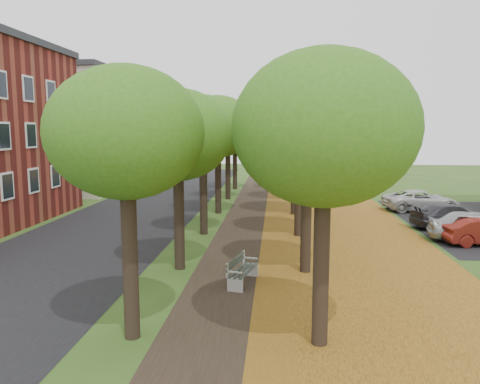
% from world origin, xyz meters
% --- Properties ---
extents(ground, '(120.00, 120.00, 0.00)m').
position_xyz_m(ground, '(0.00, 0.00, 0.00)').
color(ground, '#2D4C19').
rests_on(ground, ground).
extents(street_asphalt, '(8.00, 70.00, 0.01)m').
position_xyz_m(street_asphalt, '(-7.50, 15.00, 0.00)').
color(street_asphalt, black).
rests_on(street_asphalt, ground).
extents(footpath, '(3.20, 70.00, 0.01)m').
position_xyz_m(footpath, '(0.00, 15.00, 0.00)').
color(footpath, black).
rests_on(footpath, ground).
extents(leaf_verge, '(7.50, 70.00, 0.01)m').
position_xyz_m(leaf_verge, '(5.00, 15.00, 0.01)').
color(leaf_verge, '#AF7020').
rests_on(leaf_verge, ground).
extents(tree_row_west, '(4.19, 34.19, 7.01)m').
position_xyz_m(tree_row_west, '(-2.20, 15.00, 5.19)').
color(tree_row_west, black).
rests_on(tree_row_west, ground).
extents(tree_row_east, '(4.19, 34.19, 7.01)m').
position_xyz_m(tree_row_east, '(2.60, 15.00, 5.19)').
color(tree_row_east, black).
rests_on(tree_row_east, ground).
extents(building_cream, '(10.30, 20.30, 10.40)m').
position_xyz_m(building_cream, '(-17.00, 33.00, 5.21)').
color(building_cream, beige).
rests_on(building_cream, ground).
extents(bench, '(1.01, 2.02, 0.92)m').
position_xyz_m(bench, '(0.31, 4.44, 0.48)').
color(bench, '#242D27').
rests_on(bench, ground).
extents(car_silver, '(4.68, 2.50, 1.52)m').
position_xyz_m(car_silver, '(11.04, 11.27, 0.76)').
color(car_silver, '#A2A2A7').
rests_on(car_silver, ground).
extents(car_grey, '(4.79, 2.88, 1.30)m').
position_xyz_m(car_grey, '(11.00, 14.54, 0.65)').
color(car_grey, '#2D2D31').
rests_on(car_grey, ground).
extents(car_white, '(5.12, 2.90, 1.35)m').
position_xyz_m(car_white, '(11.00, 19.97, 0.67)').
color(car_white, silver).
rests_on(car_white, ground).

